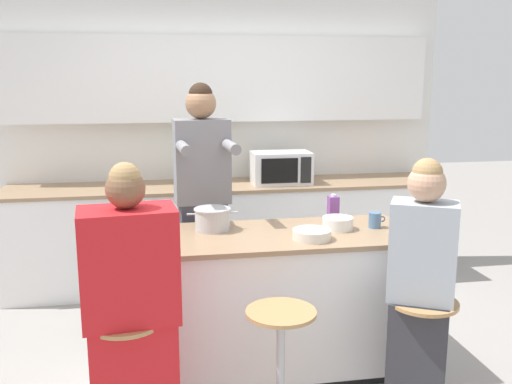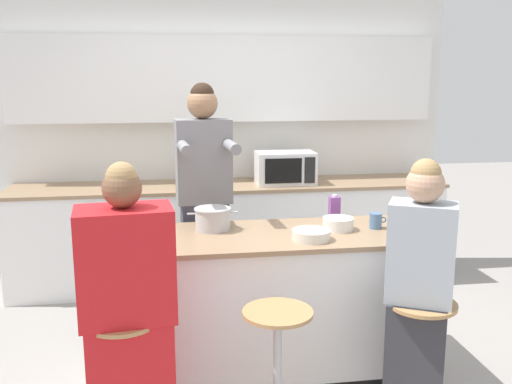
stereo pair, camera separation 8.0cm
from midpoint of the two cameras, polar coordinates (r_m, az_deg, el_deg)
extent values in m
plane|color=gray|center=(3.85, 0.79, -17.31)|extent=(16.00, 16.00, 0.00)
cube|color=silver|center=(5.34, -2.65, 6.12)|extent=(4.13, 0.06, 2.70)
cube|color=white|center=(5.21, -2.56, 11.22)|extent=(3.80, 0.16, 0.75)
cube|color=white|center=(5.16, -2.14, -4.34)|extent=(3.80, 0.62, 0.88)
cube|color=#937556|center=(5.06, -2.18, 0.64)|extent=(3.83, 0.65, 0.03)
cube|color=black|center=(3.83, 0.79, -16.92)|extent=(1.82, 0.59, 0.06)
cube|color=white|center=(3.64, 0.81, -10.87)|extent=(1.90, 0.67, 0.81)
cube|color=#937556|center=(3.50, 0.83, -4.48)|extent=(1.94, 0.71, 0.03)
cylinder|color=#B7BABC|center=(3.08, -12.18, -18.19)|extent=(0.04, 0.04, 0.65)
cylinder|color=tan|center=(2.93, -12.46, -12.47)|extent=(0.36, 0.36, 0.02)
cylinder|color=#B7BABC|center=(3.11, 2.91, -17.64)|extent=(0.04, 0.04, 0.65)
cylinder|color=tan|center=(2.96, 2.97, -11.97)|extent=(0.36, 0.36, 0.02)
cylinder|color=#B7BABC|center=(3.33, 16.63, -16.03)|extent=(0.04, 0.04, 0.65)
cylinder|color=tan|center=(3.19, 16.98, -10.67)|extent=(0.36, 0.36, 0.02)
cube|color=#383842|center=(4.12, -4.52, -7.74)|extent=(0.33, 0.24, 0.99)
cube|color=slate|center=(3.93, -4.70, 3.11)|extent=(0.39, 0.24, 0.58)
cylinder|color=slate|center=(3.63, -6.54, 4.39)|extent=(0.09, 0.32, 0.07)
cylinder|color=slate|center=(3.68, -1.81, 4.54)|extent=(0.09, 0.32, 0.07)
sphere|color=#936B4C|center=(3.89, -4.80, 8.83)|extent=(0.22, 0.22, 0.21)
sphere|color=black|center=(3.89, -4.81, 9.67)|extent=(0.17, 0.17, 0.16)
cube|color=red|center=(3.08, -11.60, -18.13)|extent=(0.45, 0.31, 0.69)
cube|color=red|center=(2.83, -12.12, -7.08)|extent=(0.49, 0.33, 0.56)
sphere|color=brown|center=(2.73, -12.45, 0.36)|extent=(0.21, 0.21, 0.19)
sphere|color=#A37F51|center=(2.72, -12.50, 1.43)|extent=(0.17, 0.17, 0.15)
cube|color=#333338|center=(3.35, 16.25, -15.84)|extent=(0.39, 0.38, 0.69)
cube|color=#9EA8B2|center=(3.12, 16.88, -5.83)|extent=(0.40, 0.35, 0.53)
sphere|color=tan|center=(3.03, 17.29, 0.75)|extent=(0.26, 0.26, 0.20)
sphere|color=#A37F51|center=(3.02, 17.35, 1.75)|extent=(0.21, 0.21, 0.16)
cylinder|color=#B7BABC|center=(3.59, -3.73, -2.76)|extent=(0.22, 0.22, 0.13)
cylinder|color=#B7BABC|center=(3.58, -3.75, -1.68)|extent=(0.23, 0.23, 0.01)
cylinder|color=#B7BABC|center=(3.57, -5.89, -2.18)|extent=(0.05, 0.01, 0.01)
cylinder|color=#B7BABC|center=(3.60, -1.61, -2.04)|extent=(0.05, 0.01, 0.01)
cylinder|color=white|center=(3.63, 8.84, -3.16)|extent=(0.19, 0.19, 0.08)
cylinder|color=silver|center=(3.40, 6.21, -4.29)|extent=(0.23, 0.23, 0.06)
cylinder|color=#4C7099|center=(3.71, 12.48, -2.83)|extent=(0.08, 0.08, 0.10)
torus|color=#4C7099|center=(3.72, 13.22, -2.72)|extent=(0.04, 0.01, 0.04)
cylinder|color=#4C7099|center=(3.29, -12.01, -4.69)|extent=(0.08, 0.08, 0.10)
torus|color=#4C7099|center=(3.28, -11.11, -4.58)|extent=(0.04, 0.01, 0.04)
cube|color=#7A428E|center=(3.83, 8.42, -1.69)|extent=(0.07, 0.07, 0.17)
cylinder|color=white|center=(3.81, 8.46, -0.36)|extent=(0.03, 0.03, 0.02)
cube|color=white|center=(5.07, 3.35, 2.45)|extent=(0.52, 0.33, 0.28)
cube|color=black|center=(4.89, 3.23, 2.12)|extent=(0.32, 0.01, 0.22)
cube|color=black|center=(4.95, 5.87, 2.18)|extent=(0.09, 0.01, 0.23)
cylinder|color=#93563D|center=(5.02, -5.34, 1.14)|extent=(0.12, 0.12, 0.08)
sphere|color=#387538|center=(5.00, -5.37, 2.62)|extent=(0.22, 0.22, 0.22)
camera|label=1|loc=(0.04, -89.35, 0.13)|focal=40.00mm
camera|label=2|loc=(0.04, 90.65, -0.13)|focal=40.00mm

